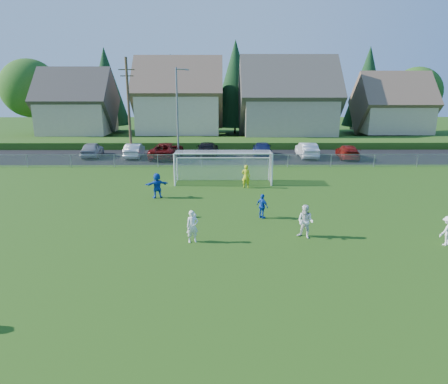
{
  "coord_description": "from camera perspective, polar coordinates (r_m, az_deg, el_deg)",
  "views": [
    {
      "loc": [
        -0.17,
        -14.22,
        7.42
      ],
      "look_at": [
        0.0,
        8.0,
        1.4
      ],
      "focal_mm": 32.0,
      "sensor_mm": 36.0,
      "label": 1
    }
  ],
  "objects": [
    {
      "name": "streetlight",
      "position": [
        40.53,
        -6.62,
        11.42
      ],
      "size": [
        1.38,
        0.18,
        9.0
      ],
      "color": "slate",
      "rests_on": "ground"
    },
    {
      "name": "tree_row",
      "position": [
        62.97,
        0.7,
        14.7
      ],
      "size": [
        65.98,
        12.36,
        13.8
      ],
      "color": "#382616",
      "rests_on": "ground"
    },
    {
      "name": "asphalt_lot",
      "position": [
        42.37,
        -0.2,
        5.09
      ],
      "size": [
        60.0,
        60.0,
        0.0
      ],
      "primitive_type": "plane",
      "color": "black",
      "rests_on": "ground"
    },
    {
      "name": "car_g",
      "position": [
        43.18,
        17.24,
        5.51
      ],
      "size": [
        2.48,
        4.9,
        1.36
      ],
      "primitive_type": "imported",
      "rotation": [
        0.0,
        0.0,
        3.02
      ],
      "color": "maroon",
      "rests_on": "ground"
    },
    {
      "name": "goalkeeper",
      "position": [
        29.41,
        3.16,
        2.25
      ],
      "size": [
        0.68,
        0.5,
        1.72
      ],
      "primitive_type": "imported",
      "rotation": [
        0.0,
        0.0,
        2.99
      ],
      "color": "#CFD919",
      "rests_on": "ground"
    },
    {
      "name": "car_f",
      "position": [
        42.71,
        11.76,
        5.9
      ],
      "size": [
        1.67,
        4.72,
        1.55
      ],
      "primitive_type": "imported",
      "rotation": [
        0.0,
        0.0,
        3.15
      ],
      "color": "silver",
      "rests_on": "ground"
    },
    {
      "name": "player_blue_b",
      "position": [
        27.12,
        -9.54,
        0.93
      ],
      "size": [
        1.66,
        0.99,
        1.71
      ],
      "primitive_type": "imported",
      "rotation": [
        0.0,
        0.0,
        3.47
      ],
      "color": "#1244B1",
      "rests_on": "ground"
    },
    {
      "name": "soccer_ball",
      "position": [
        23.08,
        -4.25,
        -3.35
      ],
      "size": [
        0.22,
        0.22,
        0.22
      ],
      "primitive_type": "sphere",
      "color": "white",
      "rests_on": "ground"
    },
    {
      "name": "player_blue_a",
      "position": [
        22.79,
        5.49,
        -2.04
      ],
      "size": [
        0.81,
        0.85,
        1.42
      ],
      "primitive_type": "imported",
      "rotation": [
        0.0,
        0.0,
        2.3
      ],
      "color": "#1244B1",
      "rests_on": "ground"
    },
    {
      "name": "player_white_a",
      "position": [
        19.33,
        -4.54,
        -4.94
      ],
      "size": [
        0.66,
        0.53,
        1.59
      ],
      "primitive_type": "imported",
      "rotation": [
        0.0,
        0.0,
        0.29
      ],
      "color": "white",
      "rests_on": "ground"
    },
    {
      "name": "player_white_b",
      "position": [
        20.18,
        11.56,
        -4.17
      ],
      "size": [
        1.04,
        1.0,
        1.69
      ],
      "primitive_type": "imported",
      "rotation": [
        0.0,
        0.0,
        -0.6
      ],
      "color": "white",
      "rests_on": "ground"
    },
    {
      "name": "player_white_c",
      "position": [
        21.71,
        29.29,
        -4.84
      ],
      "size": [
        1.07,
        0.89,
        1.44
      ],
      "primitive_type": "imported",
      "rotation": [
        0.0,
        0.0,
        3.6
      ],
      "color": "white",
      "rests_on": "ground"
    },
    {
      "name": "ground",
      "position": [
        16.04,
        0.22,
        -12.4
      ],
      "size": [
        160.0,
        160.0,
        0.0
      ],
      "primitive_type": "plane",
      "color": "#193D0C",
      "rests_on": "ground"
    },
    {
      "name": "soccer_goal",
      "position": [
        30.82,
        -0.11,
        4.33
      ],
      "size": [
        7.42,
        1.9,
        2.5
      ],
      "color": "white",
      "rests_on": "ground"
    },
    {
      "name": "car_b",
      "position": [
        42.85,
        -12.68,
        5.82
      ],
      "size": [
        1.71,
        4.5,
        1.46
      ],
      "primitive_type": "imported",
      "rotation": [
        0.0,
        0.0,
        3.18
      ],
      "color": "silver",
      "rests_on": "ground"
    },
    {
      "name": "car_c",
      "position": [
        41.81,
        -8.19,
        5.91
      ],
      "size": [
        3.26,
        6.06,
        1.62
      ],
      "primitive_type": "imported",
      "rotation": [
        0.0,
        0.0,
        3.04
      ],
      "color": "#570A0A",
      "rests_on": "ground"
    },
    {
      "name": "car_e",
      "position": [
        42.59,
        5.49,
        6.16
      ],
      "size": [
        2.12,
        4.79,
        1.6
      ],
      "primitive_type": "imported",
      "rotation": [
        0.0,
        0.0,
        3.09
      ],
      "color": "#162050",
      "rests_on": "ground"
    },
    {
      "name": "chainlink_fence",
      "position": [
        36.85,
        -0.16,
        4.54
      ],
      "size": [
        52.06,
        0.06,
        1.2
      ],
      "color": "gray",
      "rests_on": "ground"
    },
    {
      "name": "houses_row",
      "position": [
        56.72,
        1.8,
        15.07
      ],
      "size": [
        53.9,
        11.45,
        13.27
      ],
      "color": "tan",
      "rests_on": "ground"
    },
    {
      "name": "car_d",
      "position": [
        42.44,
        -2.4,
        6.13
      ],
      "size": [
        2.33,
        5.34,
        1.53
      ],
      "primitive_type": "imported",
      "rotation": [
        0.0,
        0.0,
        3.11
      ],
      "color": "black",
      "rests_on": "ground"
    },
    {
      "name": "utility_pole",
      "position": [
        42.32,
        -13.45,
        11.68
      ],
      "size": [
        1.6,
        0.26,
        10.0
      ],
      "color": "#473321",
      "rests_on": "ground"
    },
    {
      "name": "car_a",
      "position": [
        44.42,
        -18.33,
        5.79
      ],
      "size": [
        2.29,
        4.71,
        1.55
      ],
      "primitive_type": "imported",
      "rotation": [
        0.0,
        0.0,
        3.25
      ],
      "color": "#929398",
      "rests_on": "ground"
    },
    {
      "name": "grass_embankment",
      "position": [
        49.72,
        -0.23,
        7.05
      ],
      "size": [
        70.0,
        6.0,
        0.8
      ],
      "primitive_type": "cube",
      "color": "#1E420F",
      "rests_on": "ground"
    }
  ]
}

